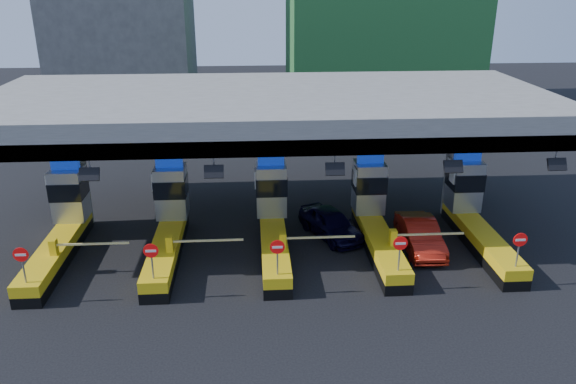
{
  "coord_description": "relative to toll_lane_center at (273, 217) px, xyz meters",
  "views": [
    {
      "loc": [
        -0.91,
        -24.74,
        12.35
      ],
      "look_at": [
        0.73,
        0.0,
        2.81
      ],
      "focal_mm": 35.0,
      "sensor_mm": 36.0,
      "label": 1
    }
  ],
  "objects": [
    {
      "name": "bg_building_concrete",
      "position": [
        -14.0,
        35.72,
        7.6
      ],
      "size": [
        14.0,
        10.0,
        18.0
      ],
      "primitive_type": "cube",
      "color": "#4C4C49",
      "rests_on": "ground"
    },
    {
      "name": "toll_lane_center",
      "position": [
        0.0,
        0.0,
        0.0
      ],
      "size": [
        4.43,
        8.0,
        4.16
      ],
      "color": "black",
      "rests_on": "ground"
    },
    {
      "name": "red_car",
      "position": [
        7.04,
        -1.06,
        -0.66
      ],
      "size": [
        1.65,
        4.52,
        1.48
      ],
      "primitive_type": "imported",
      "rotation": [
        0.0,
        0.0,
        -0.02
      ],
      "color": "#99180B",
      "rests_on": "ground"
    },
    {
      "name": "toll_lane_right",
      "position": [
        5.0,
        0.0,
        0.0
      ],
      "size": [
        4.43,
        8.0,
        4.16
      ],
      "color": "black",
      "rests_on": "ground"
    },
    {
      "name": "toll_canopy",
      "position": [
        -0.0,
        2.59,
        4.74
      ],
      "size": [
        28.0,
        12.09,
        7.0
      ],
      "color": "slate",
      "rests_on": "ground"
    },
    {
      "name": "toll_lane_far_left",
      "position": [
        -10.0,
        0.0,
        0.0
      ],
      "size": [
        4.43,
        8.0,
        4.16
      ],
      "color": "black",
      "rests_on": "ground"
    },
    {
      "name": "van",
      "position": [
        2.96,
        0.62,
        -0.67
      ],
      "size": [
        3.35,
        4.61,
        1.46
      ],
      "primitive_type": "imported",
      "rotation": [
        0.0,
        0.0,
        0.43
      ],
      "color": "black",
      "rests_on": "ground"
    },
    {
      "name": "toll_lane_left",
      "position": [
        -5.0,
        0.0,
        0.0
      ],
      "size": [
        4.43,
        8.0,
        4.16
      ],
      "color": "black",
      "rests_on": "ground"
    },
    {
      "name": "ground",
      "position": [
        -0.0,
        -0.28,
        -1.4
      ],
      "size": [
        120.0,
        120.0,
        0.0
      ],
      "primitive_type": "plane",
      "color": "black",
      "rests_on": "ground"
    },
    {
      "name": "toll_lane_far_right",
      "position": [
        10.0,
        0.0,
        0.0
      ],
      "size": [
        4.43,
        8.0,
        4.16
      ],
      "color": "black",
      "rests_on": "ground"
    }
  ]
}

